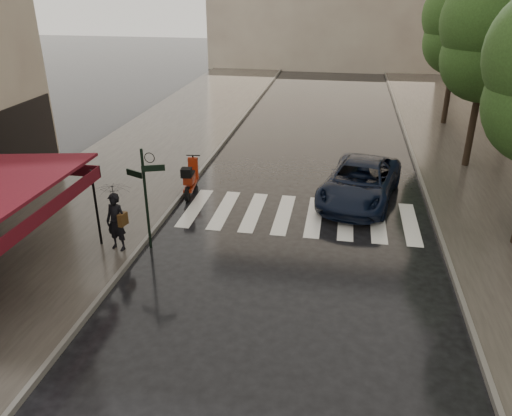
% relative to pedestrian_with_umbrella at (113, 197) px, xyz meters
% --- Properties ---
extents(ground, '(120.00, 120.00, 0.00)m').
position_rel_pedestrian_with_umbrella_xyz_m(ground, '(2.00, -2.57, -1.78)').
color(ground, black).
rests_on(ground, ground).
extents(sidewalk_near, '(6.00, 60.00, 0.12)m').
position_rel_pedestrian_with_umbrella_xyz_m(sidewalk_near, '(-2.50, 9.43, -1.72)').
color(sidewalk_near, '#38332D').
rests_on(sidewalk_near, ground).
extents(sidewalk_far, '(5.50, 60.00, 0.12)m').
position_rel_pedestrian_with_umbrella_xyz_m(sidewalk_far, '(12.25, 9.43, -1.72)').
color(sidewalk_far, '#38332D').
rests_on(sidewalk_far, ground).
extents(curb_near, '(0.12, 60.00, 0.16)m').
position_rel_pedestrian_with_umbrella_xyz_m(curb_near, '(0.55, 9.43, -1.70)').
color(curb_near, '#595651').
rests_on(curb_near, ground).
extents(curb_far, '(0.12, 60.00, 0.16)m').
position_rel_pedestrian_with_umbrella_xyz_m(curb_far, '(9.45, 9.43, -1.70)').
color(curb_far, '#595651').
rests_on(curb_far, ground).
extents(crosswalk, '(7.85, 3.20, 0.01)m').
position_rel_pedestrian_with_umbrella_xyz_m(crosswalk, '(4.97, 3.43, -1.77)').
color(crosswalk, silver).
rests_on(crosswalk, ground).
extents(signpost, '(1.17, 0.29, 3.10)m').
position_rel_pedestrian_with_umbrella_xyz_m(signpost, '(0.80, 0.43, 0.06)').
color(signpost, black).
rests_on(signpost, ground).
extents(tree_mid, '(3.80, 3.80, 8.34)m').
position_rel_pedestrian_with_umbrella_xyz_m(tree_mid, '(11.50, 9.43, 3.82)').
color(tree_mid, black).
rests_on(tree_mid, sidewalk_far).
extents(tree_far, '(3.80, 3.80, 8.16)m').
position_rel_pedestrian_with_umbrella_xyz_m(tree_far, '(11.70, 16.43, 3.68)').
color(tree_far, black).
rests_on(tree_far, sidewalk_far).
extents(pedestrian_with_umbrella, '(1.23, 1.25, 2.49)m').
position_rel_pedestrian_with_umbrella_xyz_m(pedestrian_with_umbrella, '(0.00, 0.00, 0.00)').
color(pedestrian_with_umbrella, black).
rests_on(pedestrian_with_umbrella, sidewalk_near).
extents(scooter, '(0.60, 1.98, 1.30)m').
position_rel_pedestrian_with_umbrella_xyz_m(scooter, '(0.81, 4.58, -1.17)').
color(scooter, black).
rests_on(scooter, ground).
extents(parked_car, '(3.36, 5.48, 1.42)m').
position_rel_pedestrian_with_umbrella_xyz_m(parked_car, '(6.99, 5.12, -1.07)').
color(parked_car, black).
rests_on(parked_car, ground).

